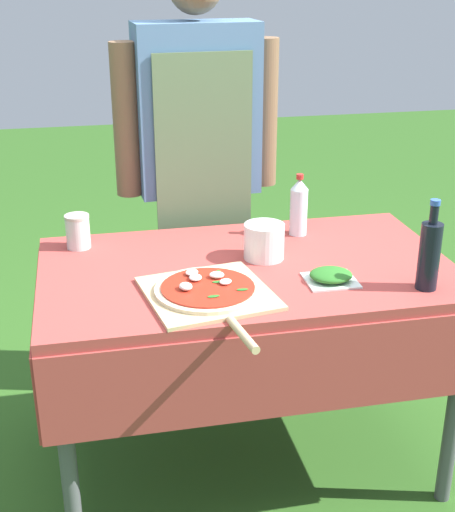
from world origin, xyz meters
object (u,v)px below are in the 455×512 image
object	(u,v)px
oil_bottle	(429,254)
sauce_jar	(78,233)
person_cook	(198,152)
herb_container	(331,276)
prep_table	(247,293)
pizza_on_peel	(209,292)
mixing_tub	(264,241)
water_bottle	(299,207)

from	to	relation	value
oil_bottle	sauce_jar	xyz separation A→B (m)	(-1.03, 0.56, -0.06)
person_cook	herb_container	size ratio (longest dim) A/B	10.69
prep_table	pizza_on_peel	distance (m)	0.28
mixing_tub	herb_container	bearing A→B (deg)	-55.53
prep_table	mixing_tub	xyz separation A→B (m)	(0.07, 0.05, 0.16)
herb_container	mixing_tub	distance (m)	0.28
prep_table	oil_bottle	bearing A→B (deg)	-29.74
pizza_on_peel	oil_bottle	distance (m)	0.67
person_cook	herb_container	world-z (taller)	person_cook
prep_table	sauce_jar	world-z (taller)	sauce_jar
pizza_on_peel	mixing_tub	distance (m)	0.35
pizza_on_peel	prep_table	bearing A→B (deg)	40.79
prep_table	oil_bottle	distance (m)	0.61
water_bottle	oil_bottle	bearing A→B (deg)	-65.13
person_cook	pizza_on_peel	distance (m)	0.84
pizza_on_peel	water_bottle	size ratio (longest dim) A/B	2.50
water_bottle	mixing_tub	xyz separation A→B (m)	(-0.18, -0.19, -0.05)
prep_table	herb_container	distance (m)	0.31
oil_bottle	water_bottle	world-z (taller)	oil_bottle
person_cook	water_bottle	xyz separation A→B (m)	(0.31, -0.36, -0.13)
prep_table	pizza_on_peel	xyz separation A→B (m)	(-0.17, -0.20, 0.11)
prep_table	water_bottle	xyz separation A→B (m)	(0.25, 0.25, 0.21)
pizza_on_peel	herb_container	world-z (taller)	pizza_on_peel
herb_container	oil_bottle	bearing A→B (deg)	-21.79
oil_bottle	sauce_jar	bearing A→B (deg)	151.48
person_cook	oil_bottle	xyz separation A→B (m)	(0.55, -0.89, -0.12)
herb_container	sauce_jar	xyz separation A→B (m)	(-0.77, 0.45, 0.03)
pizza_on_peel	water_bottle	bearing A→B (deg)	37.80
person_cook	water_bottle	world-z (taller)	person_cook
mixing_tub	water_bottle	bearing A→B (deg)	47.24
prep_table	sauce_jar	xyz separation A→B (m)	(-0.54, 0.28, 0.15)
pizza_on_peel	sauce_jar	distance (m)	0.61
pizza_on_peel	herb_container	xyz separation A→B (m)	(0.39, 0.02, 0.00)
mixing_tub	sauce_jar	bearing A→B (deg)	159.61
person_cook	mixing_tub	bearing A→B (deg)	99.79
oil_bottle	sauce_jar	size ratio (longest dim) A/B	2.38
herb_container	person_cook	bearing A→B (deg)	110.02
prep_table	pizza_on_peel	size ratio (longest dim) A/B	2.40
mixing_tub	pizza_on_peel	bearing A→B (deg)	-133.07
herb_container	sauce_jar	distance (m)	0.89
oil_bottle	water_bottle	bearing A→B (deg)	114.87
person_cook	oil_bottle	world-z (taller)	person_cook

